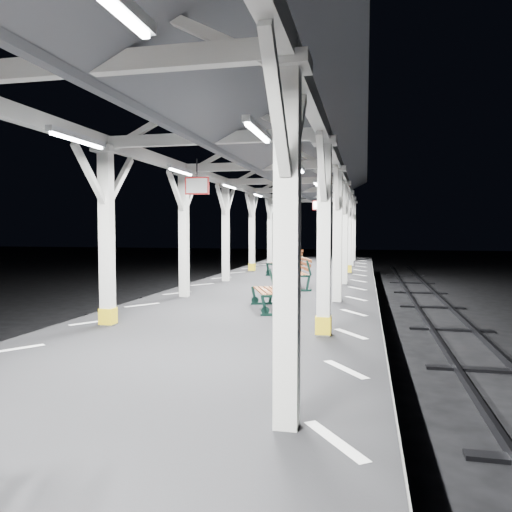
% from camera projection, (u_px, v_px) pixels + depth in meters
% --- Properties ---
extents(ground, '(120.00, 120.00, 0.00)m').
position_uv_depth(ground, '(167.00, 429.00, 6.98)').
color(ground, black).
rests_on(ground, ground).
extents(platform, '(6.00, 50.00, 1.00)m').
position_uv_depth(platform, '(167.00, 394.00, 6.95)').
color(platform, black).
rests_on(platform, ground).
extents(hazard_stripes_left, '(1.00, 48.00, 0.01)m').
position_uv_depth(hazard_stripes_left, '(13.00, 349.00, 7.45)').
color(hazard_stripes_left, silver).
rests_on(hazard_stripes_left, platform).
extents(hazard_stripes_right, '(1.00, 48.00, 0.01)m').
position_uv_depth(hazard_stripes_right, '(345.00, 369.00, 6.40)').
color(hazard_stripes_right, silver).
rests_on(hazard_stripes_right, platform).
extents(canopy, '(5.40, 49.00, 4.65)m').
position_uv_depth(canopy, '(164.00, 98.00, 6.71)').
color(canopy, beige).
rests_on(canopy, platform).
extents(bench_mid, '(1.09, 1.69, 0.86)m').
position_uv_depth(bench_mid, '(272.00, 289.00, 11.07)').
color(bench_mid, '#102D26').
rests_on(bench_mid, platform).
extents(bench_far, '(1.11, 1.79, 0.91)m').
position_uv_depth(bench_far, '(299.00, 272.00, 15.08)').
color(bench_far, '#102D26').
rests_on(bench_far, platform).
extents(bench_extra, '(1.28, 1.88, 0.96)m').
position_uv_depth(bench_extra, '(287.00, 262.00, 19.43)').
color(bench_extra, '#102D26').
rests_on(bench_extra, platform).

